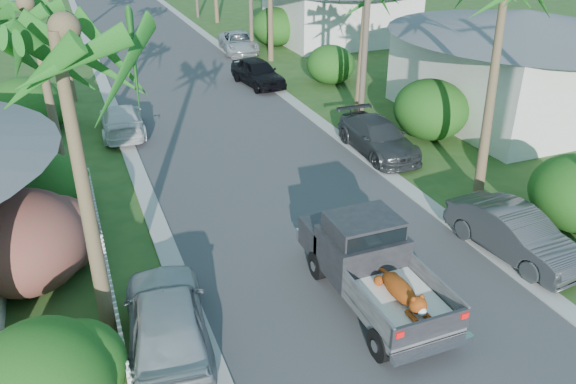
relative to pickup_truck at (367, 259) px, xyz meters
name	(u,v)px	position (x,y,z in m)	size (l,w,h in m)	color
ground	(417,356)	(-0.06, -2.48, -1.01)	(120.00, 120.00, 0.00)	#254A1B
road	(178,74)	(-0.06, 22.52, -1.00)	(8.00, 100.00, 0.02)	#38383A
curb_left	(103,81)	(-4.36, 22.52, -0.98)	(0.60, 100.00, 0.06)	#A5A39E
curb_right	(248,67)	(4.24, 22.52, -0.98)	(0.60, 100.00, 0.06)	#A5A39E
pickup_truck	(367,259)	(0.00, 0.00, 0.00)	(1.98, 5.12, 2.06)	black
parked_car_rn	(514,234)	(4.71, -0.01, -0.33)	(1.44, 4.14, 1.36)	#323538
parked_car_rm	(378,138)	(4.87, 7.85, -0.35)	(1.85, 4.55, 1.32)	#2F3234
parked_car_rf	(258,73)	(3.54, 18.55, -0.29)	(1.70, 4.23, 1.44)	black
parked_car_rd	(239,43)	(4.91, 26.45, -0.35)	(2.17, 4.71, 1.31)	silver
parked_car_ln	(167,320)	(-5.06, -0.15, -0.26)	(1.78, 4.41, 1.50)	#AEB2B6
parked_car_lf	(122,120)	(-4.31, 13.79, -0.38)	(1.76, 4.34, 1.26)	silver
palm_l_a	(54,32)	(-6.26, 0.52, 5.92)	(4.40, 4.40, 8.20)	brown
palm_l_b	(30,5)	(-6.86, 9.52, 5.14)	(4.40, 4.40, 7.40)	brown
shrub_l_a	(42,384)	(-7.56, -1.48, 0.09)	(2.60, 2.86, 2.20)	#1A4814
shrub_l_b	(26,242)	(-7.86, 3.52, 0.29)	(3.00, 3.30, 2.60)	#C11B46
shrub_l_c	(43,185)	(-7.46, 7.52, -0.01)	(2.40, 2.64, 2.00)	#1A4814
shrub_l_d	(25,106)	(-8.06, 15.52, 0.19)	(3.20, 3.52, 2.40)	#1A4814
shrub_r_b	(431,109)	(7.74, 8.52, 0.24)	(3.00, 3.30, 2.50)	#1A4814
shrub_r_c	(331,64)	(7.44, 17.52, 0.04)	(2.60, 2.86, 2.10)	#1A4814
shrub_r_d	(275,27)	(7.94, 27.52, 0.29)	(3.20, 3.52, 2.60)	#1A4814
picket_fence	(106,264)	(-6.06, 3.02, -0.51)	(0.10, 11.00, 1.00)	white
house_right_near	(516,69)	(12.94, 9.52, 1.21)	(8.00, 9.00, 4.80)	silver
house_right_far	(340,10)	(12.94, 27.52, 1.11)	(9.00, 8.00, 4.60)	silver
utility_pole_b	(366,23)	(5.54, 10.52, 3.59)	(1.60, 0.26, 9.00)	brown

